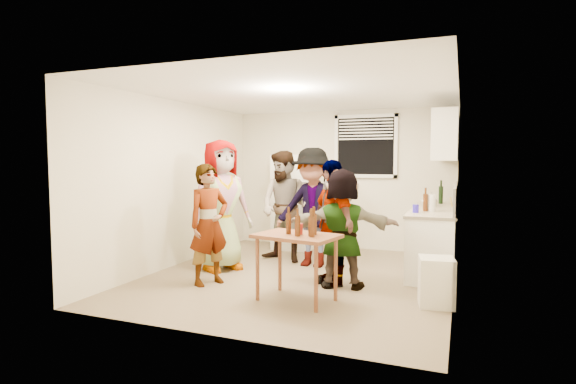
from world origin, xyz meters
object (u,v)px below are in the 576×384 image
at_px(beer_bottle_table, 311,236).
at_px(guest_stripe, 210,284).
at_px(wine_bottle, 441,204).
at_px(guest_black, 332,284).
at_px(serving_table, 296,300).
at_px(guest_back_left, 285,261).
at_px(guest_grey, 222,269).
at_px(blue_cup, 416,213).
at_px(refrigerator, 296,202).
at_px(kettle, 432,206).
at_px(trash_bin, 436,283).
at_px(guest_back_right, 312,266).
at_px(guest_orange, 342,287).
at_px(red_cup, 299,234).
at_px(beer_bottle_counter, 425,211).

height_order(beer_bottle_table, guest_stripe, beer_bottle_table).
distance_m(wine_bottle, guest_black, 2.61).
distance_m(serving_table, guest_back_left, 1.99).
height_order(guest_grey, guest_back_left, guest_back_left).
bearing_deg(guest_black, serving_table, -56.63).
height_order(blue_cup, guest_grey, blue_cup).
distance_m(wine_bottle, blue_cup, 1.46).
bearing_deg(refrigerator, kettle, -11.48).
height_order(trash_bin, guest_stripe, trash_bin).
distance_m(kettle, guest_back_right, 2.04).
bearing_deg(guest_orange, guest_stripe, 7.17).
bearing_deg(guest_black, wine_bottle, 107.07).
distance_m(trash_bin, guest_back_right, 2.27).
xyz_separation_m(serving_table, guest_grey, (-1.54, 0.99, 0.00)).
bearing_deg(guest_stripe, guest_black, -42.68).
distance_m(blue_cup, guest_back_left, 2.24).
height_order(guest_back_right, guest_black, guest_back_right).
bearing_deg(guest_stripe, red_cup, -72.90).
height_order(serving_table, guest_grey, serving_table).
relative_size(beer_bottle_counter, guest_stripe, 0.16).
distance_m(red_cup, guest_stripe, 1.54).
distance_m(serving_table, red_cup, 0.77).
bearing_deg(wine_bottle, blue_cup, -100.16).
bearing_deg(guest_back_left, beer_bottle_table, -46.64).
bearing_deg(refrigerator, serving_table, -69.52).
xyz_separation_m(blue_cup, guest_black, (-0.97, -0.68, -0.90)).
height_order(trash_bin, guest_back_left, trash_bin).
height_order(serving_table, guest_orange, serving_table).
relative_size(kettle, beer_bottle_counter, 0.90).
bearing_deg(trash_bin, beer_bottle_table, -162.63).
height_order(red_cup, guest_stripe, red_cup).
distance_m(guest_stripe, guest_back_right, 1.71).
distance_m(kettle, trash_bin, 2.12).
height_order(guest_grey, guest_back_right, guest_back_right).
height_order(refrigerator, guest_stripe, refrigerator).
height_order(wine_bottle, guest_back_left, wine_bottle).
xyz_separation_m(refrigerator, guest_orange, (1.43, -2.18, -0.85)).
bearing_deg(blue_cup, guest_back_left, 171.02).
relative_size(guest_back_left, guest_black, 1.09).
distance_m(serving_table, guest_back_right, 1.70).
relative_size(beer_bottle_counter, guest_grey, 0.13).
xyz_separation_m(beer_bottle_table, guest_black, (0.02, 0.82, -0.77)).
bearing_deg(guest_back_right, blue_cup, -4.04).
bearing_deg(red_cup, beer_bottle_counter, 53.43).
height_order(wine_bottle, guest_back_right, wine_bottle).
bearing_deg(red_cup, guest_stripe, 170.26).
xyz_separation_m(refrigerator, guest_grey, (-0.47, -1.90, -0.85)).
height_order(kettle, blue_cup, kettle).
bearing_deg(beer_bottle_table, serving_table, 170.36).
distance_m(beer_bottle_table, guest_back_right, 1.94).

